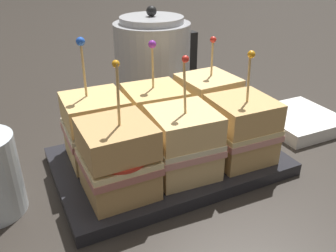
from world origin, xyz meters
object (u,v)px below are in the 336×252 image
(sandwich_front_left, at_px, (118,159))
(kettle_steel, at_px, (153,62))
(sandwich_front_right, at_px, (241,129))
(sandwich_front_center, at_px, (184,142))
(sandwich_back_center, at_px, (154,116))
(napkin_stack, at_px, (298,120))
(sandwich_back_left, at_px, (96,128))
(serving_platter, at_px, (168,161))
(sandwich_back_right, at_px, (207,105))

(sandwich_front_left, bearing_deg, kettle_steel, 58.64)
(sandwich_front_left, height_order, sandwich_front_right, sandwich_front_left)
(sandwich_front_center, relative_size, sandwich_back_center, 1.02)
(napkin_stack, bearing_deg, sandwich_back_center, 173.30)
(sandwich_front_right, height_order, napkin_stack, sandwich_front_right)
(sandwich_front_center, relative_size, sandwich_back_left, 0.94)
(serving_platter, xyz_separation_m, sandwich_front_right, (0.09, -0.05, 0.06))
(sandwich_front_right, relative_size, sandwich_back_center, 1.00)
(sandwich_back_center, bearing_deg, serving_platter, -88.52)
(serving_platter, relative_size, napkin_stack, 2.47)
(sandwich_front_center, xyz_separation_m, kettle_steel, (0.08, 0.28, 0.02))
(sandwich_front_left, bearing_deg, serving_platter, 28.13)
(sandwich_front_center, bearing_deg, sandwich_back_left, 136.86)
(sandwich_back_left, distance_m, napkin_stack, 0.37)
(sandwich_back_center, bearing_deg, sandwich_front_center, -88.14)
(serving_platter, relative_size, sandwich_back_center, 2.01)
(sandwich_front_right, xyz_separation_m, sandwich_back_left, (-0.19, 0.09, 0.00))
(sandwich_front_left, distance_m, sandwich_back_left, 0.09)
(sandwich_front_center, xyz_separation_m, sandwich_back_left, (-0.10, 0.09, 0.00))
(sandwich_front_left, height_order, napkin_stack, sandwich_front_left)
(sandwich_back_right, xyz_separation_m, napkin_stack, (0.18, -0.03, -0.05))
(serving_platter, bearing_deg, sandwich_back_right, 25.77)
(sandwich_back_center, height_order, napkin_stack, sandwich_back_center)
(kettle_steel, bearing_deg, serving_platter, -109.01)
(sandwich_front_center, xyz_separation_m, sandwich_back_center, (-0.00, 0.09, 0.00))
(serving_platter, bearing_deg, sandwich_back_left, 154.87)
(sandwich_front_left, bearing_deg, napkin_stack, 9.92)
(sandwich_front_left, relative_size, kettle_steel, 0.88)
(napkin_stack, bearing_deg, sandwich_back_left, 175.52)
(sandwich_front_right, bearing_deg, napkin_stack, 18.92)
(serving_platter, distance_m, sandwich_front_center, 0.07)
(sandwich_back_center, height_order, sandwich_back_right, sandwich_back_center)
(sandwich_front_right, relative_size, kettle_steel, 0.82)
(sandwich_front_left, distance_m, kettle_steel, 0.33)
(sandwich_front_left, relative_size, sandwich_front_center, 1.05)
(sandwich_front_center, height_order, sandwich_back_right, sandwich_front_center)
(kettle_steel, bearing_deg, napkin_stack, -48.57)
(sandwich_front_center, xyz_separation_m, napkin_stack, (0.27, 0.06, -0.05))
(sandwich_back_center, bearing_deg, sandwich_back_right, -1.23)
(sandwich_back_right, height_order, napkin_stack, sandwich_back_right)
(sandwich_front_center, distance_m, napkin_stack, 0.29)
(sandwich_back_left, xyz_separation_m, napkin_stack, (0.37, -0.03, -0.05))
(serving_platter, distance_m, napkin_stack, 0.28)
(sandwich_front_left, bearing_deg, sandwich_back_right, 26.95)
(napkin_stack, bearing_deg, serving_platter, -176.90)
(sandwich_back_left, bearing_deg, serving_platter, -25.13)
(sandwich_front_left, height_order, sandwich_front_center, sandwich_front_left)
(sandwich_front_left, relative_size, napkin_stack, 1.31)
(sandwich_front_right, height_order, kettle_steel, kettle_steel)
(sandwich_back_left, bearing_deg, napkin_stack, -4.48)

